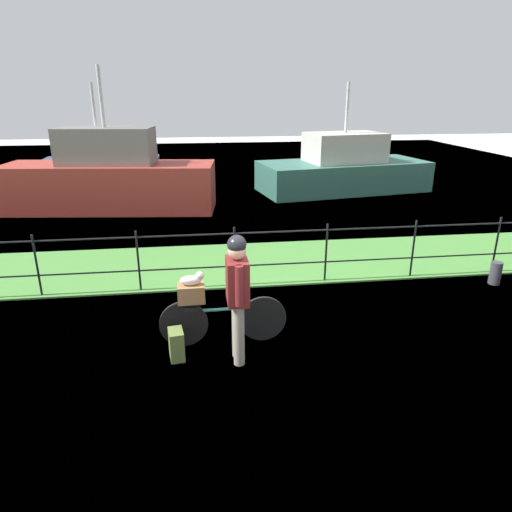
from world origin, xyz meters
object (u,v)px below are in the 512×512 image
(wooden_crate, at_px, (191,293))
(moored_boat_mid, at_px, (100,167))
(moored_boat_near, at_px, (343,170))
(moored_boat_far, at_px, (110,180))
(terrier_dog, at_px, (192,279))
(bicycle_main, at_px, (222,320))
(mooring_bollard, at_px, (495,273))
(cyclist_person, at_px, (237,288))
(backpack_on_paving, at_px, (176,344))

(wooden_crate, xyz_separation_m, moored_boat_mid, (-3.21, 11.36, -0.06))
(moored_boat_mid, bearing_deg, wooden_crate, -74.22)
(moored_boat_near, relative_size, moored_boat_far, 0.99)
(terrier_dog, height_order, moored_boat_far, moored_boat_far)
(wooden_crate, height_order, moored_boat_near, moored_boat_near)
(bicycle_main, bearing_deg, moored_boat_far, 108.91)
(terrier_dog, distance_m, mooring_bollard, 5.57)
(cyclist_person, bearing_deg, wooden_crate, 142.14)
(backpack_on_paving, height_order, moored_boat_near, moored_boat_near)
(wooden_crate, height_order, mooring_bollard, wooden_crate)
(moored_boat_near, xyz_separation_m, moored_boat_far, (-7.46, -1.77, 0.16))
(moored_boat_far, bearing_deg, bicycle_main, -71.09)
(cyclist_person, distance_m, moored_boat_near, 11.11)
(bicycle_main, xyz_separation_m, moored_boat_far, (-2.71, 7.90, 0.54))
(wooden_crate, relative_size, backpack_on_paving, 0.88)
(mooring_bollard, distance_m, moored_boat_mid, 13.14)
(moored_boat_far, bearing_deg, cyclist_person, -70.96)
(bicycle_main, bearing_deg, moored_boat_mid, 107.62)
(wooden_crate, xyz_separation_m, terrier_dog, (0.02, 0.00, 0.20))
(cyclist_person, xyz_separation_m, moored_boat_near, (4.58, 10.12, -0.28))
(mooring_bollard, xyz_separation_m, moored_boat_near, (-0.22, 8.26, 0.51))
(moored_boat_mid, bearing_deg, moored_boat_near, -11.39)
(terrier_dog, relative_size, moored_boat_far, 0.05)
(moored_boat_near, xyz_separation_m, moored_boat_mid, (-8.36, 1.68, -0.00))
(wooden_crate, relative_size, mooring_bollard, 0.86)
(backpack_on_paving, relative_size, moored_boat_near, 0.07)
(backpack_on_paving, bearing_deg, mooring_bollard, -80.89)
(terrier_dog, xyz_separation_m, cyclist_person, (0.55, -0.44, 0.04))
(cyclist_person, bearing_deg, bicycle_main, 111.27)
(terrier_dog, bearing_deg, mooring_bollard, 14.80)
(mooring_bollard, distance_m, moored_boat_near, 8.28)
(backpack_on_paving, bearing_deg, moored_boat_near, -36.27)
(bicycle_main, height_order, moored_boat_mid, moored_boat_mid)
(moored_boat_near, bearing_deg, cyclist_person, -114.33)
(terrier_dog, height_order, cyclist_person, cyclist_person)
(mooring_bollard, bearing_deg, moored_boat_mid, 130.75)
(terrier_dog, distance_m, moored_boat_mid, 11.81)
(mooring_bollard, height_order, moored_boat_mid, moored_boat_mid)
(wooden_crate, height_order, backpack_on_paving, wooden_crate)
(moored_boat_near, height_order, moored_boat_mid, moored_boat_near)
(backpack_on_paving, xyz_separation_m, moored_boat_far, (-2.09, 8.21, 0.68))
(wooden_crate, xyz_separation_m, cyclist_person, (0.57, -0.44, 0.23))
(wooden_crate, bearing_deg, terrier_dog, 0.59)
(mooring_bollard, bearing_deg, wooden_crate, -165.26)
(moored_boat_far, bearing_deg, mooring_bollard, -40.24)
(moored_boat_far, bearing_deg, wooden_crate, -73.71)
(bicycle_main, bearing_deg, backpack_on_paving, -152.91)
(bicycle_main, distance_m, terrier_dog, 0.72)
(mooring_bollard, bearing_deg, cyclist_person, -158.83)
(bicycle_main, height_order, moored_boat_near, moored_boat_near)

